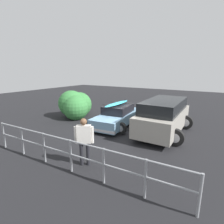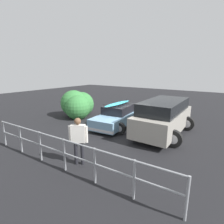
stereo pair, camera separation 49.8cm
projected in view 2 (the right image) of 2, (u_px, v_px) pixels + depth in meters
ground_plane at (122, 128)px, 10.17m from camera, size 44.00×44.00×0.02m
sedan_car at (118, 116)px, 10.62m from camera, size 2.46×4.26×1.52m
suv_car at (163, 117)px, 9.08m from camera, size 2.65×4.66×1.80m
person_bystander at (78, 137)px, 6.07m from camera, size 0.58×0.43×1.73m
railing_fence at (64, 150)px, 5.76m from camera, size 7.69×0.39×1.13m
bush_near_left at (77, 105)px, 12.58m from camera, size 2.42×2.62×2.00m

